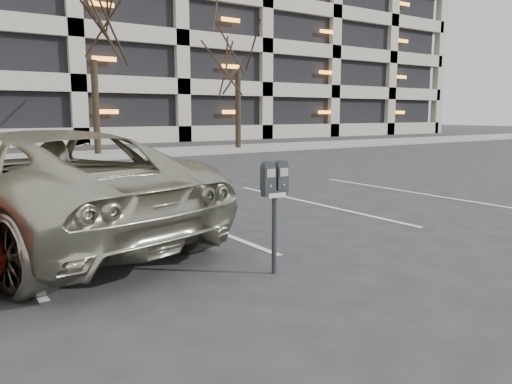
% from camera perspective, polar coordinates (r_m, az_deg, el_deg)
% --- Properties ---
extents(ground, '(140.00, 140.00, 0.00)m').
position_cam_1_polar(ground, '(5.95, -10.11, -8.63)').
color(ground, '#28282B').
rests_on(ground, ground).
extents(stall_lines, '(16.90, 5.20, 0.00)m').
position_cam_1_polar(stall_lines, '(7.75, -26.79, -5.27)').
color(stall_lines, silver).
rests_on(stall_lines, ground).
extents(parking_garage, '(52.00, 20.00, 19.00)m').
position_cam_1_polar(parking_garage, '(42.23, -14.58, 18.86)').
color(parking_garage, black).
rests_on(parking_garage, ground).
extents(tree_d, '(3.68, 3.68, 8.36)m').
position_cam_1_polar(tree_d, '(25.37, -2.12, 18.60)').
color(tree_d, black).
rests_on(tree_d, ground).
extents(parking_meter, '(0.33, 0.14, 1.25)m').
position_cam_1_polar(parking_meter, '(5.48, 2.14, 0.30)').
color(parking_meter, black).
rests_on(parking_meter, ground).
extents(suv_silver, '(4.02, 6.14, 1.58)m').
position_cam_1_polar(suv_silver, '(7.51, -23.82, 0.55)').
color(suv_silver, '#ADA993').
rests_on(suv_silver, ground).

